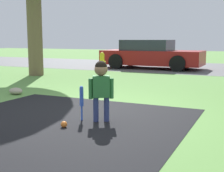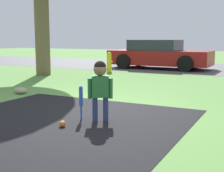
% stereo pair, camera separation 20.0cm
% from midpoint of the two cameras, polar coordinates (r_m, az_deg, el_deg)
% --- Properties ---
extents(ground_plane, '(60.00, 60.00, 0.00)m').
position_cam_midpoint_polar(ground_plane, '(5.65, -3.99, -4.52)').
color(ground_plane, '#5B8C42').
extents(street_strip, '(40.00, 6.00, 0.01)m').
position_cam_midpoint_polar(street_strip, '(14.59, 15.74, 3.24)').
color(street_strip, '#59595B').
rests_on(street_strip, ground).
extents(child, '(0.34, 0.26, 0.95)m').
position_cam_midpoint_polar(child, '(4.80, -0.98, 0.65)').
color(child, navy).
rests_on(child, ground).
extents(baseball_bat, '(0.06, 0.06, 0.56)m').
position_cam_midpoint_polar(baseball_bat, '(4.92, -4.54, -2.21)').
color(baseball_bat, blue).
rests_on(baseball_bat, ground).
extents(sports_ball, '(0.10, 0.10, 0.10)m').
position_cam_midpoint_polar(sports_ball, '(4.64, -7.83, -6.88)').
color(sports_ball, orange).
rests_on(sports_ball, ground).
extents(fire_hydrant, '(0.26, 0.23, 0.78)m').
position_cam_midpoint_polar(fire_hydrant, '(12.15, -0.04, 4.34)').
color(fire_hydrant, yellow).
rests_on(fire_hydrant, ground).
extents(parked_car, '(4.35, 1.96, 1.25)m').
position_cam_midpoint_polar(parked_car, '(13.80, 8.98, 5.64)').
color(parked_car, maroon).
rests_on(parked_car, ground).
extents(edging_rock, '(0.35, 0.24, 0.16)m').
position_cam_midpoint_polar(edging_rock, '(7.62, -15.69, -0.80)').
color(edging_rock, '#9E937F').
rests_on(edging_rock, ground).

